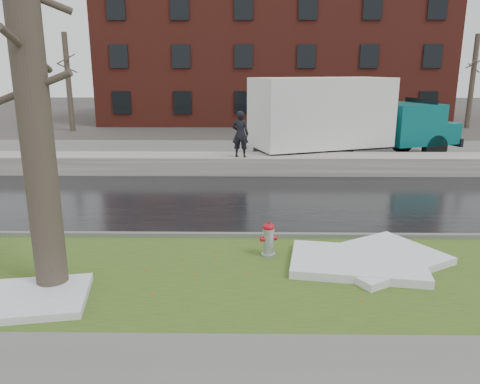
{
  "coord_description": "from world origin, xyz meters",
  "views": [
    {
      "loc": [
        0.04,
        -10.18,
        4.18
      ],
      "look_at": [
        -0.13,
        1.82,
        1.0
      ],
      "focal_mm": 35.0,
      "sensor_mm": 36.0,
      "label": 1
    }
  ],
  "objects_px": {
    "fire_hydrant": "(268,238)",
    "box_truck": "(344,118)",
    "tree": "(32,93)",
    "worker": "(240,134)"
  },
  "relations": [
    {
      "from": "box_truck",
      "to": "worker",
      "type": "bearing_deg",
      "value": -168.82
    },
    {
      "from": "tree",
      "to": "box_truck",
      "type": "distance_m",
      "value": 15.42
    },
    {
      "from": "box_truck",
      "to": "worker",
      "type": "xyz_separation_m",
      "value": [
        -4.66,
        -2.82,
        -0.35
      ]
    },
    {
      "from": "tree",
      "to": "worker",
      "type": "xyz_separation_m",
      "value": [
        3.52,
        10.13,
        -2.1
      ]
    },
    {
      "from": "tree",
      "to": "fire_hydrant",
      "type": "bearing_deg",
      "value": 21.15
    },
    {
      "from": "fire_hydrant",
      "to": "tree",
      "type": "relative_size",
      "value": 0.11
    },
    {
      "from": "fire_hydrant",
      "to": "tree",
      "type": "xyz_separation_m",
      "value": [
        -4.27,
        -1.65,
        3.29
      ]
    },
    {
      "from": "box_truck",
      "to": "fire_hydrant",
      "type": "bearing_deg",
      "value": -129.07
    },
    {
      "from": "fire_hydrant",
      "to": "box_truck",
      "type": "relative_size",
      "value": 0.07
    },
    {
      "from": "fire_hydrant",
      "to": "box_truck",
      "type": "xyz_separation_m",
      "value": [
        3.91,
        11.3,
        1.54
      ]
    }
  ]
}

